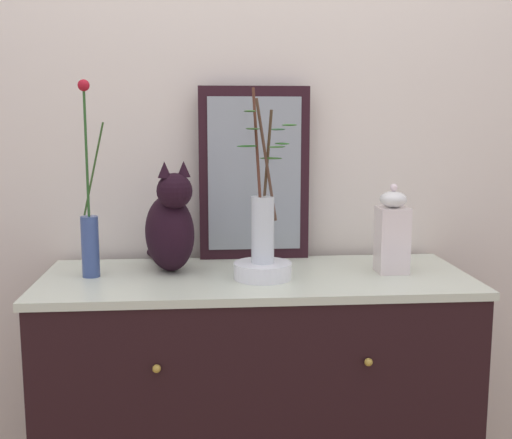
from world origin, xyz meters
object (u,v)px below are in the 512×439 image
cat_sitting (170,227)px  bowl_porcelain (263,270)px  mirror_leaning (254,174)px  vase_slim_green (90,231)px  sideboard (256,404)px  jar_lidded_porcelain (392,233)px  vase_glass_clear (263,216)px

cat_sitting → bowl_porcelain: (0.29, -0.13, -0.12)m
mirror_leaning → vase_slim_green: (-0.54, -0.23, -0.16)m
bowl_porcelain → sideboard: bearing=110.0°
mirror_leaning → bowl_porcelain: mirror_leaning is taller
cat_sitting → jar_lidded_porcelain: cat_sitting is taller
mirror_leaning → vase_slim_green: vase_slim_green is taller
mirror_leaning → jar_lidded_porcelain: 0.52m
vase_slim_green → bowl_porcelain: vase_slim_green is taller
vase_slim_green → bowl_porcelain: 0.56m
mirror_leaning → vase_glass_clear: size_ratio=1.13×
cat_sitting → vase_glass_clear: (0.29, -0.13, 0.05)m
cat_sitting → vase_slim_green: bearing=-166.7°
bowl_porcelain → jar_lidded_porcelain: 0.44m
sideboard → vase_slim_green: bearing=177.8°
bowl_porcelain → vase_glass_clear: size_ratio=0.34×
cat_sitting → vase_glass_clear: vase_glass_clear is taller
sideboard → vase_slim_green: 0.79m
cat_sitting → vase_glass_clear: 0.32m
sideboard → bowl_porcelain: size_ratio=7.48×
bowl_porcelain → vase_glass_clear: (0.00, -0.00, 0.17)m
sideboard → mirror_leaning: 0.79m
cat_sitting → bowl_porcelain: 0.34m
bowl_porcelain → jar_lidded_porcelain: (0.43, 0.05, 0.10)m
mirror_leaning → bowl_porcelain: (0.00, -0.30, -0.28)m
sideboard → cat_sitting: 0.65m
bowl_porcelain → jar_lidded_porcelain: jar_lidded_porcelain is taller
vase_slim_green → sideboard: bearing=-2.2°
vase_glass_clear → jar_lidded_porcelain: bearing=6.7°
bowl_porcelain → vase_glass_clear: 0.17m
vase_glass_clear → jar_lidded_porcelain: vase_glass_clear is taller
sideboard → vase_glass_clear: 0.64m
mirror_leaning → bowl_porcelain: 0.41m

